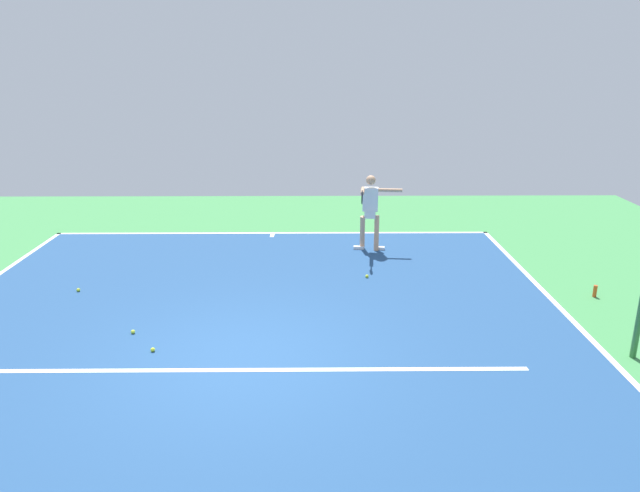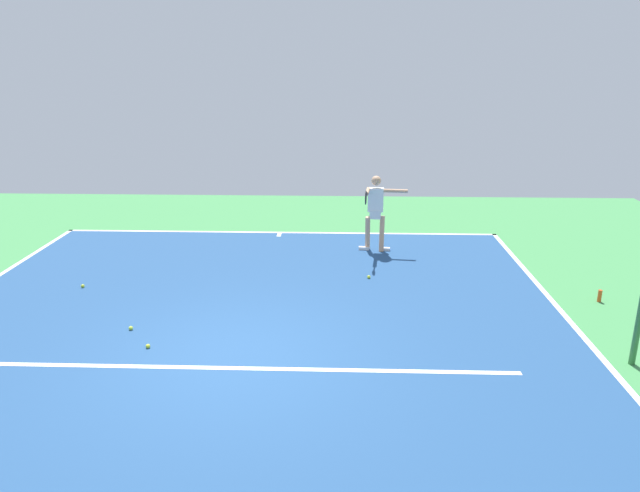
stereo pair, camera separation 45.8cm
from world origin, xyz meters
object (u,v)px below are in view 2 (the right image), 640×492
tennis_ball_centre_court (148,346)px  tennis_ball_by_sideline (83,286)px  net_post (637,330)px  tennis_ball_near_service_line (369,277)px  water_bottle (600,296)px  tennis_player (376,208)px  tennis_ball_near_player (131,328)px

tennis_ball_centre_court → tennis_ball_by_sideline: same height
net_post → tennis_ball_by_sideline: 9.45m
tennis_ball_near_service_line → net_post: bearing=137.4°
tennis_ball_centre_court → net_post: bearing=178.1°
net_post → tennis_ball_by_sideline: bearing=-16.1°
tennis_ball_near_service_line → tennis_ball_centre_court: bearing=41.8°
tennis_ball_near_service_line → water_bottle: water_bottle is taller
tennis_ball_by_sideline → tennis_ball_centre_court: bearing=130.1°
tennis_ball_centre_court → water_bottle: water_bottle is taller
tennis_player → net_post: bearing=129.4°
water_bottle → net_post: bearing=78.2°
tennis_ball_by_sideline → water_bottle: water_bottle is taller
tennis_player → tennis_ball_near_player: (4.13, 4.27, -0.95)m
tennis_ball_near_player → water_bottle: 8.13m
net_post → water_bottle: 2.37m
tennis_ball_centre_court → water_bottle: (-7.53, -2.06, 0.08)m
tennis_player → tennis_ball_by_sideline: 6.27m
net_post → water_bottle: size_ratio=4.86×
tennis_ball_near_service_line → tennis_ball_by_sideline: 5.51m
tennis_ball_centre_court → water_bottle: 7.81m
tennis_player → water_bottle: tennis_player is taller
net_post → tennis_ball_near_player: bearing=-6.3°
tennis_player → water_bottle: bearing=149.7°
net_post → tennis_player: bearing=-56.4°
tennis_player → tennis_ball_near_service_line: size_ratio=26.13×
tennis_ball_near_service_line → tennis_ball_by_sideline: same height
net_post → tennis_ball_near_service_line: (3.60, -3.31, -0.50)m
tennis_ball_by_sideline → tennis_ball_near_service_line: bearing=-172.9°
tennis_ball_by_sideline → tennis_player: bearing=-156.4°
tennis_ball_by_sideline → water_bottle: 9.56m
tennis_ball_centre_court → tennis_ball_near_player: bearing=-52.2°
net_post → tennis_ball_near_service_line: net_post is taller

